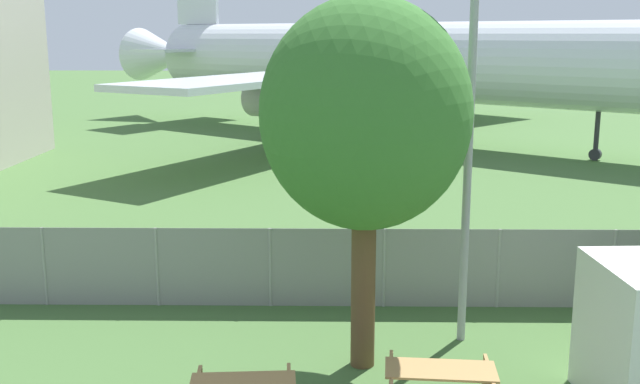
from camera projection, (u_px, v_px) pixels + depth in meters
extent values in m
cylinder|color=gray|center=(44.00, 266.00, 16.81)|extent=(0.07, 0.07, 1.81)
cylinder|color=gray|center=(157.00, 267.00, 16.77)|extent=(0.07, 0.07, 1.81)
cylinder|color=gray|center=(270.00, 267.00, 16.74)|extent=(0.07, 0.07, 1.81)
cylinder|color=gray|center=(384.00, 268.00, 16.70)|extent=(0.07, 0.07, 1.81)
cylinder|color=gray|center=(498.00, 269.00, 16.66)|extent=(0.07, 0.07, 1.81)
cylinder|color=gray|center=(613.00, 269.00, 16.62)|extent=(0.07, 0.07, 1.81)
cube|color=gray|center=(384.00, 268.00, 16.70)|extent=(56.00, 0.01, 1.81)
cylinder|color=silver|center=(399.00, 61.00, 42.30)|extent=(30.42, 24.60, 4.30)
cone|color=silver|center=(164.00, 55.00, 54.49)|extent=(6.62, 6.34, 3.87)
cube|color=silver|center=(455.00, 66.00, 51.20)|extent=(14.62, 14.54, 0.30)
cylinder|color=#939399|center=(432.00, 84.00, 49.85)|extent=(4.25, 3.88, 1.93)
cube|color=silver|center=(255.00, 80.00, 35.79)|extent=(11.96, 16.11, 0.30)
cylinder|color=#939399|center=(282.00, 99.00, 38.07)|extent=(4.25, 3.88, 1.93)
cube|color=silver|center=(201.00, 50.00, 52.00)|extent=(8.47, 9.61, 0.20)
cylinder|color=#2D2D33|center=(597.00, 136.00, 36.13)|extent=(0.24, 0.24, 2.36)
cylinder|color=#2D2D33|center=(595.00, 154.00, 36.31)|extent=(0.63, 0.58, 0.56)
cylinder|color=#2D2D33|center=(396.00, 114.00, 46.03)|extent=(0.24, 0.24, 2.36)
cylinder|color=#2D2D33|center=(395.00, 129.00, 46.22)|extent=(0.63, 0.58, 0.56)
cylinder|color=#2D2D33|center=(346.00, 122.00, 42.07)|extent=(0.24, 0.24, 2.36)
cylinder|color=#2D2D33|center=(346.00, 137.00, 42.25)|extent=(0.63, 0.58, 0.56)
cube|color=#A37A47|center=(243.00, 383.00, 11.55)|extent=(1.69, 0.88, 0.04)
cube|color=#A37A47|center=(441.00, 370.00, 12.02)|extent=(1.83, 0.90, 0.04)
cube|color=#A37A47|center=(438.00, 372.00, 12.62)|extent=(1.79, 0.42, 0.04)
cylinder|color=brown|center=(363.00, 285.00, 13.60)|extent=(0.44, 0.44, 3.10)
ellipsoid|color=#38702D|center=(365.00, 114.00, 12.95)|extent=(3.70, 3.70, 4.07)
cylinder|color=#99999E|center=(469.00, 128.00, 14.19)|extent=(0.16, 0.16, 8.54)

